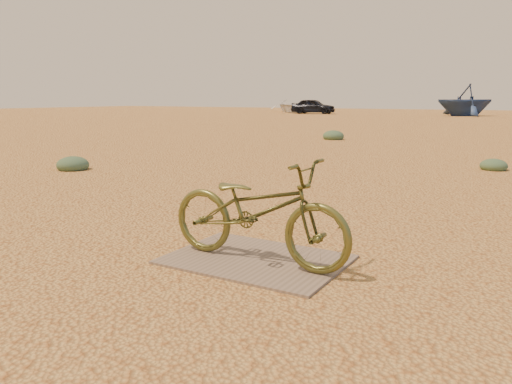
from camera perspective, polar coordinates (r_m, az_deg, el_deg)
The scene contains 9 objects.
ground at distance 4.97m, azimuth -4.89°, elevation -6.50°, with size 120.00×120.00×0.00m, color tan.
plywood_board at distance 4.61m, azimuth 0.00°, elevation -7.70°, with size 1.57×1.14×0.02m, color #7A6651.
bicycle at distance 4.40m, azimuth 0.16°, elevation -2.11°, with size 0.62×1.78×0.94m, color brown.
car at distance 45.83m, azimuth 6.56°, elevation 9.71°, with size 1.57×3.91×1.33m, color black.
boat_near_left at distance 50.60m, azimuth 4.31°, elevation 9.80°, with size 4.31×6.04×1.25m, color silver.
boat_far_left at distance 43.41m, azimuth 22.79°, elevation 9.69°, with size 4.15×4.81×2.53m, color navy.
kale_a at distance 10.98m, azimuth -20.17°, elevation 2.41°, with size 0.65×0.65×0.36m, color #516B4A.
kale_b at distance 11.39m, azimuth 25.48°, elevation 2.31°, with size 0.54×0.54×0.30m, color #516B4A.
kale_c at distance 17.98m, azimuth 8.82°, elevation 5.96°, with size 0.75×0.75×0.41m, color #516B4A.
Camera 1 is at (2.75, -3.86, 1.47)m, focal length 35.00 mm.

